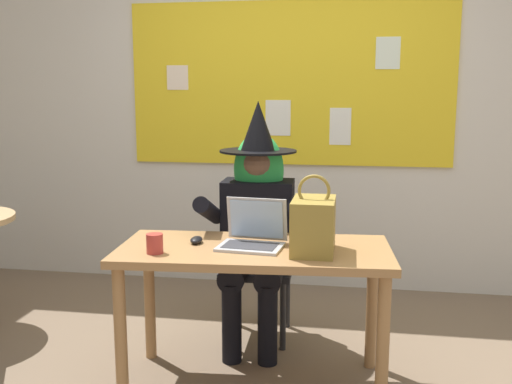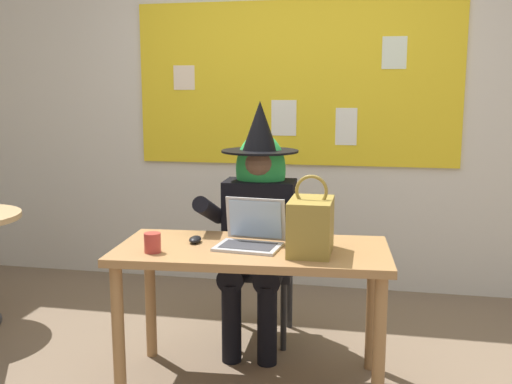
# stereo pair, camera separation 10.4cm
# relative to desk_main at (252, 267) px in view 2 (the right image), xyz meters

# --- Properties ---
(wall_back_bulletin) EXTENTS (5.72, 1.83, 2.78)m
(wall_back_bulletin) POSITION_rel_desk_main_xyz_m (-0.01, 1.65, 0.78)
(wall_back_bulletin) COLOR silver
(wall_back_bulletin) RESTS_ON ground
(desk_main) EXTENTS (1.39, 0.71, 0.73)m
(desk_main) POSITION_rel_desk_main_xyz_m (0.00, 0.00, 0.00)
(desk_main) COLOR #A37547
(desk_main) RESTS_ON ground
(chair_at_desk) EXTENTS (0.43, 0.43, 0.90)m
(chair_at_desk) POSITION_rel_desk_main_xyz_m (-0.08, 0.67, -0.12)
(chair_at_desk) COLOR black
(chair_at_desk) RESTS_ON ground
(person_costumed) EXTENTS (0.61, 0.70, 1.44)m
(person_costumed) POSITION_rel_desk_main_xyz_m (-0.08, 0.55, 0.17)
(person_costumed) COLOR black
(person_costumed) RESTS_ON ground
(laptop) EXTENTS (0.34, 0.29, 0.23)m
(laptop) POSITION_rel_desk_main_xyz_m (-0.01, 0.02, 0.16)
(laptop) COLOR #B7B7BC
(laptop) RESTS_ON desk_main
(computer_mouse) EXTENTS (0.07, 0.11, 0.03)m
(computer_mouse) POSITION_rel_desk_main_xyz_m (-0.30, 0.03, 0.12)
(computer_mouse) COLOR black
(computer_mouse) RESTS_ON desk_main
(handbag) EXTENTS (0.20, 0.30, 0.38)m
(handbag) POSITION_rel_desk_main_xyz_m (0.30, -0.04, 0.24)
(handbag) COLOR olive
(handbag) RESTS_ON desk_main
(coffee_mug) EXTENTS (0.08, 0.08, 0.09)m
(coffee_mug) POSITION_rel_desk_main_xyz_m (-0.45, -0.19, 0.15)
(coffee_mug) COLOR #B23833
(coffee_mug) RESTS_ON desk_main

